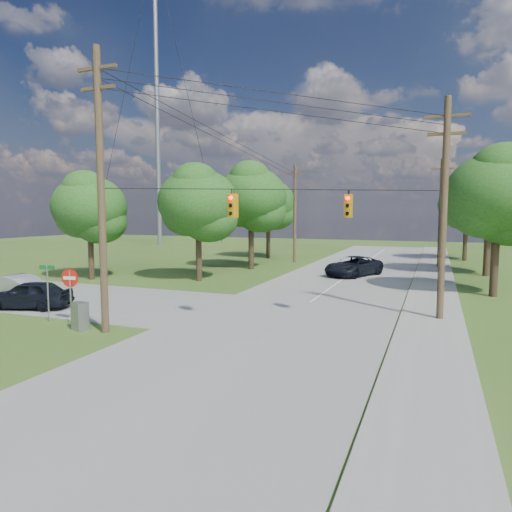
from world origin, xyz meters
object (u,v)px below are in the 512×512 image
at_px(pole_sw, 101,188).
at_px(do_not_enter_sign, 70,284).
at_px(car_main_north, 354,266).
at_px(car_cross_dark, 29,295).
at_px(car_cross_silver, 10,287).
at_px(control_cabinet, 80,316).
at_px(pole_north_w, 295,213).
at_px(pole_ne, 444,206).
at_px(pole_north_e, 441,213).

distance_m(pole_sw, do_not_enter_sign, 5.04).
distance_m(car_main_north, do_not_enter_sign, 23.01).
height_order(car_cross_dark, car_cross_silver, car_cross_dark).
relative_size(car_cross_silver, control_cabinet, 3.67).
relative_size(pole_north_w, car_cross_silver, 2.18).
relative_size(control_cabinet, do_not_enter_sign, 0.48).
xyz_separation_m(pole_sw, car_cross_silver, (-10.01, 3.67, -5.44)).
distance_m(car_cross_dark, do_not_enter_sign, 4.96).
bearing_deg(control_cabinet, car_cross_dark, 176.79).
distance_m(pole_sw, pole_north_w, 29.62).
xyz_separation_m(pole_sw, car_cross_dark, (-6.99, 2.30, -5.44)).
xyz_separation_m(pole_ne, control_cabinet, (-14.75, -7.74, -4.84)).
xyz_separation_m(pole_sw, do_not_enter_sign, (-2.46, 0.60, -4.35)).
relative_size(car_cross_dark, car_main_north, 0.79).
bearing_deg(pole_north_e, car_cross_dark, -126.89).
relative_size(pole_sw, control_cabinet, 9.61).
distance_m(pole_sw, car_cross_dark, 9.15).
relative_size(car_main_north, do_not_enter_sign, 2.17).
relative_size(car_cross_dark, car_cross_silver, 0.97).
xyz_separation_m(pole_ne, do_not_enter_sign, (-15.96, -7.00, -3.59)).
height_order(car_cross_dark, do_not_enter_sign, do_not_enter_sign).
distance_m(pole_sw, control_cabinet, 5.74).
relative_size(car_main_north, control_cabinet, 4.52).
bearing_deg(pole_sw, control_cabinet, -173.46).
bearing_deg(do_not_enter_sign, pole_sw, -21.55).
relative_size(car_cross_silver, car_main_north, 0.81).
xyz_separation_m(pole_north_e, pole_north_w, (-13.90, 0.00, 0.00)).
bearing_deg(car_cross_silver, car_cross_dark, 65.57).
xyz_separation_m(car_cross_silver, do_not_enter_sign, (7.55, -3.07, 1.09)).
height_order(car_cross_dark, control_cabinet, car_cross_dark).
bearing_deg(pole_north_w, control_cabinet, -91.64).
bearing_deg(control_cabinet, pole_north_e, 83.48).
distance_m(pole_sw, car_cross_silver, 11.97).
relative_size(car_cross_silver, do_not_enter_sign, 1.77).
height_order(pole_north_e, car_main_north, pole_north_e).
relative_size(pole_sw, pole_north_e, 1.20).
bearing_deg(pole_ne, car_cross_silver, -170.51).
relative_size(pole_sw, car_main_north, 2.13).
bearing_deg(car_cross_dark, control_cabinet, 48.63).
relative_size(pole_north_e, do_not_enter_sign, 3.85).
relative_size(pole_north_w, do_not_enter_sign, 3.85).
height_order(pole_north_e, do_not_enter_sign, pole_north_e).
distance_m(pole_north_e, car_cross_dark, 34.41).
distance_m(car_cross_silver, do_not_enter_sign, 8.22).
distance_m(pole_north_w, do_not_enter_sign, 29.26).
height_order(pole_sw, car_main_north, pole_sw).
bearing_deg(pole_north_e, pole_north_w, 180.00).
height_order(car_main_north, control_cabinet, car_main_north).
height_order(pole_north_e, control_cabinet, pole_north_e).
relative_size(pole_sw, do_not_enter_sign, 4.62).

